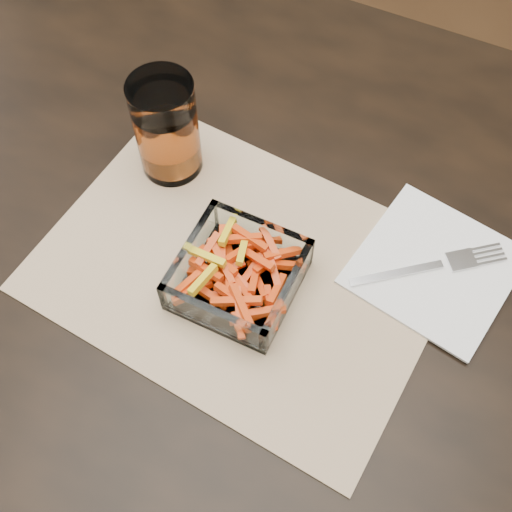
# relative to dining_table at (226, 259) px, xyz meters

# --- Properties ---
(dining_table) EXTENTS (1.60, 0.90, 0.75)m
(dining_table) POSITION_rel_dining_table_xyz_m (0.00, 0.00, 0.00)
(dining_table) COLOR black
(dining_table) RESTS_ON ground
(placemat) EXTENTS (0.48, 0.37, 0.00)m
(placemat) POSITION_rel_dining_table_xyz_m (0.05, -0.05, 0.09)
(placemat) COLOR tan
(placemat) RESTS_ON dining_table
(glass_bowl) EXTENTS (0.13, 0.13, 0.05)m
(glass_bowl) POSITION_rel_dining_table_xyz_m (0.06, -0.07, 0.11)
(glass_bowl) COLOR white
(glass_bowl) RESTS_ON placemat
(tumbler) EXTENTS (0.08, 0.08, 0.14)m
(tumbler) POSITION_rel_dining_table_xyz_m (-0.10, 0.05, 0.15)
(tumbler) COLOR white
(tumbler) RESTS_ON placemat
(napkin) EXTENTS (0.20, 0.20, 0.00)m
(napkin) POSITION_rel_dining_table_xyz_m (0.25, 0.05, 0.09)
(napkin) COLOR white
(napkin) RESTS_ON placemat
(fork) EXTENTS (0.16, 0.13, 0.00)m
(fork) POSITION_rel_dining_table_xyz_m (0.25, 0.05, 0.10)
(fork) COLOR silver
(fork) RESTS_ON napkin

